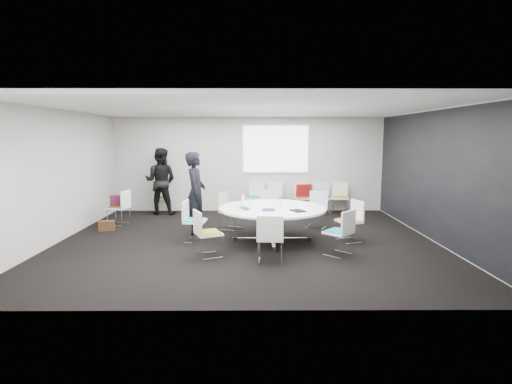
{
  "coord_description": "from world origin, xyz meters",
  "views": [
    {
      "loc": [
        0.15,
        -8.39,
        2.24
      ],
      "look_at": [
        0.2,
        0.4,
        1.0
      ],
      "focal_mm": 28.0,
      "sensor_mm": 36.0,
      "label": 1
    }
  ],
  "objects_px": {
    "chair_person_back": "(162,203)",
    "person_back": "(161,181)",
    "chair_ring_d": "(230,218)",
    "chair_ring_e": "(195,229)",
    "chair_ring_g": "(270,247)",
    "chair_back_d": "(323,203)",
    "laptop": "(247,208)",
    "cup": "(280,203)",
    "chair_ring_a": "(349,229)",
    "chair_ring_h": "(339,241)",
    "chair_back_c": "(302,203)",
    "brown_bag": "(107,226)",
    "chair_ring_c": "(267,215)",
    "conference_table": "(272,216)",
    "chair_back_e": "(340,203)",
    "chair_spare_left": "(119,214)",
    "maroon_bag": "(118,201)",
    "chair_back_a": "(256,203)",
    "chair_ring_f": "(208,242)",
    "chair_back_b": "(274,203)",
    "person_main": "(196,193)",
    "chair_ring_b": "(316,217)"
  },
  "relations": [
    {
      "from": "conference_table",
      "to": "person_main",
      "type": "xyz_separation_m",
      "value": [
        -1.73,
        0.72,
        0.4
      ]
    },
    {
      "from": "person_back",
      "to": "chair_person_back",
      "type": "bearing_deg",
      "value": -82.57
    },
    {
      "from": "chair_ring_g",
      "to": "chair_ring_h",
      "type": "height_order",
      "value": "same"
    },
    {
      "from": "chair_ring_e",
      "to": "brown_bag",
      "type": "relative_size",
      "value": 2.44
    },
    {
      "from": "chair_person_back",
      "to": "person_back",
      "type": "height_order",
      "value": "person_back"
    },
    {
      "from": "chair_person_back",
      "to": "cup",
      "type": "distance_m",
      "value": 4.39
    },
    {
      "from": "laptop",
      "to": "cup",
      "type": "relative_size",
      "value": 3.7
    },
    {
      "from": "maroon_bag",
      "to": "chair_back_d",
      "type": "bearing_deg",
      "value": 16.41
    },
    {
      "from": "person_back",
      "to": "brown_bag",
      "type": "xyz_separation_m",
      "value": [
        -0.83,
        -2.08,
        -0.83
      ]
    },
    {
      "from": "chair_back_c",
      "to": "chair_back_d",
      "type": "bearing_deg",
      "value": -178.51
    },
    {
      "from": "maroon_bag",
      "to": "chair_back_e",
      "type": "bearing_deg",
      "value": 14.91
    },
    {
      "from": "person_main",
      "to": "chair_ring_f",
      "type": "bearing_deg",
      "value": -166.07
    },
    {
      "from": "chair_ring_b",
      "to": "chair_back_a",
      "type": "distance_m",
      "value": 2.47
    },
    {
      "from": "chair_person_back",
      "to": "person_back",
      "type": "distance_m",
      "value": 0.7
    },
    {
      "from": "conference_table",
      "to": "chair_back_d",
      "type": "distance_m",
      "value": 3.61
    },
    {
      "from": "chair_spare_left",
      "to": "chair_back_c",
      "type": "bearing_deg",
      "value": -60.52
    },
    {
      "from": "chair_ring_f",
      "to": "chair_back_b",
      "type": "bearing_deg",
      "value": 137.24
    },
    {
      "from": "cup",
      "to": "chair_back_e",
      "type": "bearing_deg",
      "value": 55.86
    },
    {
      "from": "chair_ring_e",
      "to": "chair_ring_g",
      "type": "bearing_deg",
      "value": 52.86
    },
    {
      "from": "chair_ring_e",
      "to": "chair_ring_g",
      "type": "height_order",
      "value": "same"
    },
    {
      "from": "chair_back_d",
      "to": "laptop",
      "type": "relative_size",
      "value": 2.65
    },
    {
      "from": "chair_ring_f",
      "to": "chair_spare_left",
      "type": "distance_m",
      "value": 3.73
    },
    {
      "from": "chair_back_a",
      "to": "chair_ring_c",
      "type": "bearing_deg",
      "value": 109.24
    },
    {
      "from": "conference_table",
      "to": "chair_back_d",
      "type": "bearing_deg",
      "value": 63.0
    },
    {
      "from": "chair_ring_f",
      "to": "chair_back_a",
      "type": "relative_size",
      "value": 1.0
    },
    {
      "from": "chair_ring_h",
      "to": "person_back",
      "type": "distance_m",
      "value": 5.96
    },
    {
      "from": "chair_ring_c",
      "to": "laptop",
      "type": "relative_size",
      "value": 2.65
    },
    {
      "from": "chair_ring_d",
      "to": "chair_ring_g",
      "type": "height_order",
      "value": "same"
    },
    {
      "from": "chair_back_e",
      "to": "chair_person_back",
      "type": "height_order",
      "value": "same"
    },
    {
      "from": "chair_ring_c",
      "to": "chair_ring_a",
      "type": "bearing_deg",
      "value": 152.55
    },
    {
      "from": "chair_back_e",
      "to": "chair_spare_left",
      "type": "bearing_deg",
      "value": 24.31
    },
    {
      "from": "chair_ring_g",
      "to": "laptop",
      "type": "distance_m",
      "value": 1.49
    },
    {
      "from": "brown_bag",
      "to": "person_main",
      "type": "bearing_deg",
      "value": -6.27
    },
    {
      "from": "brown_bag",
      "to": "person_back",
      "type": "bearing_deg",
      "value": 68.23
    },
    {
      "from": "chair_ring_a",
      "to": "chair_back_a",
      "type": "height_order",
      "value": "same"
    },
    {
      "from": "chair_back_d",
      "to": "chair_ring_a",
      "type": "bearing_deg",
      "value": 88.04
    },
    {
      "from": "person_back",
      "to": "chair_ring_d",
      "type": "bearing_deg",
      "value": 142.89
    },
    {
      "from": "chair_ring_a",
      "to": "chair_ring_h",
      "type": "distance_m",
      "value": 1.09
    },
    {
      "from": "chair_ring_a",
      "to": "chair_ring_f",
      "type": "distance_m",
      "value": 3.07
    },
    {
      "from": "chair_back_c",
      "to": "chair_person_back",
      "type": "xyz_separation_m",
      "value": [
        -4.11,
        0.03,
        0.0
      ]
    },
    {
      "from": "chair_ring_f",
      "to": "chair_ring_b",
      "type": "bearing_deg",
      "value": 110.27
    },
    {
      "from": "chair_ring_e",
      "to": "conference_table",
      "type": "bearing_deg",
      "value": 96.96
    },
    {
      "from": "chair_ring_c",
      "to": "chair_back_c",
      "type": "height_order",
      "value": "same"
    },
    {
      "from": "chair_ring_a",
      "to": "chair_back_c",
      "type": "relative_size",
      "value": 1.0
    },
    {
      "from": "conference_table",
      "to": "chair_back_e",
      "type": "bearing_deg",
      "value": 56.13
    },
    {
      "from": "chair_ring_b",
      "to": "chair_spare_left",
      "type": "relative_size",
      "value": 1.0
    },
    {
      "from": "chair_ring_c",
      "to": "chair_ring_h",
      "type": "relative_size",
      "value": 1.0
    },
    {
      "from": "chair_spare_left",
      "to": "person_back",
      "type": "distance_m",
      "value": 1.75
    },
    {
      "from": "chair_back_d",
      "to": "person_back",
      "type": "distance_m",
      "value": 4.76
    },
    {
      "from": "chair_ring_f",
      "to": "laptop",
      "type": "xyz_separation_m",
      "value": [
        0.71,
        0.99,
        0.47
      ]
    }
  ]
}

